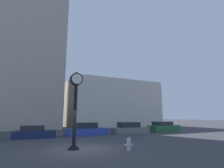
{
  "coord_description": "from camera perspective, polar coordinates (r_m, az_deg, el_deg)",
  "views": [
    {
      "loc": [
        -3.39,
        -11.67,
        2.1
      ],
      "look_at": [
        7.51,
        10.8,
        6.76
      ],
      "focal_mm": 28.0,
      "sensor_mm": 36.0,
      "label": 1
    }
  ],
  "objects": [
    {
      "name": "fire_hydrant_near",
      "position": [
        11.68,
        5.54,
        -18.88
      ],
      "size": [
        0.6,
        0.26,
        0.79
      ],
      "color": "#B7B7BC",
      "rests_on": "ground_plane"
    },
    {
      "name": "street_clock",
      "position": [
        12.16,
        -11.87,
        -5.65
      ],
      "size": [
        0.86,
        0.74,
        5.19
      ],
      "color": "black",
      "rests_on": "ground_plane"
    },
    {
      "name": "building_tall_tower",
      "position": [
        40.38,
        -27.51,
        18.43
      ],
      "size": [
        15.74,
        12.0,
        41.77
      ],
      "color": "#ADA393",
      "rests_on": "ground_plane"
    },
    {
      "name": "building_storefront_row",
      "position": [
        39.59,
        -0.44,
        -6.68
      ],
      "size": [
        19.23,
        12.0,
        9.58
      ],
      "color": "beige",
      "rests_on": "ground_plane"
    },
    {
      "name": "ground_plane",
      "position": [
        12.33,
        -10.17,
        -20.22
      ],
      "size": [
        200.0,
        200.0,
        0.0
      ],
      "primitive_type": "plane",
      "color": "#38383D"
    },
    {
      "name": "car_green",
      "position": [
        26.33,
        16.46,
        -13.42
      ],
      "size": [
        4.62,
        2.08,
        1.41
      ],
      "rotation": [
        0.0,
        0.0,
        0.04
      ],
      "color": "#236038",
      "rests_on": "ground_plane"
    },
    {
      "name": "car_grey",
      "position": [
        22.89,
        5.85,
        -14.32
      ],
      "size": [
        4.75,
        1.96,
        1.4
      ],
      "rotation": [
        0.0,
        0.0,
        -0.05
      ],
      "color": "slate",
      "rests_on": "ground_plane"
    },
    {
      "name": "car_blue",
      "position": [
        20.9,
        -8.41,
        -14.6
      ],
      "size": [
        4.71,
        2.05,
        1.42
      ],
      "rotation": [
        0.0,
        0.0,
        0.03
      ],
      "color": "#28429E",
      "rests_on": "ground_plane"
    },
    {
      "name": "car_navy",
      "position": [
        19.63,
        -24.12,
        -14.3
      ],
      "size": [
        4.01,
        1.93,
        1.23
      ],
      "rotation": [
        0.0,
        0.0,
        -0.05
      ],
      "color": "#19234C",
      "rests_on": "ground_plane"
    }
  ]
}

